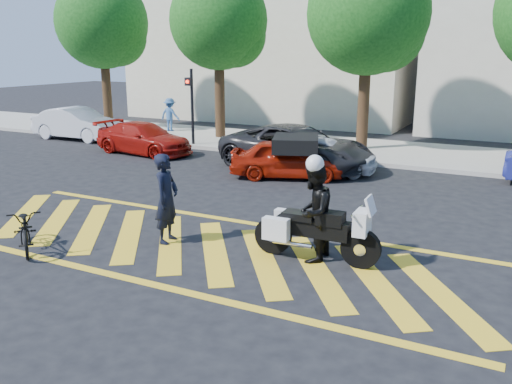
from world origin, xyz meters
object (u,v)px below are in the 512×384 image
at_px(parked_far_left, 78,124).
at_px(parked_mid_left, 297,147).
at_px(officer_bike, 167,199).
at_px(bicycle, 26,228).
at_px(parked_mid_right, 322,154).
at_px(parked_left, 144,138).
at_px(red_convertible, 288,159).
at_px(police_motorcycle, 314,230).
at_px(officer_moto, 314,213).

height_order(parked_far_left, parked_mid_left, parked_mid_left).
bearing_deg(parked_mid_left, officer_bike, -169.30).
height_order(bicycle, parked_far_left, parked_far_left).
bearing_deg(parked_mid_left, bicycle, 176.87).
bearing_deg(parked_mid_left, parked_far_left, 91.27).
bearing_deg(parked_far_left, parked_mid_right, -97.29).
distance_m(parked_left, parked_mid_left, 6.39).
distance_m(bicycle, parked_mid_right, 9.91).
relative_size(red_convertible, parked_far_left, 0.84).
bearing_deg(red_convertible, parked_left, 59.22).
relative_size(bicycle, police_motorcycle, 0.69).
xyz_separation_m(officer_bike, bicycle, (-2.26, -1.70, -0.49)).
bearing_deg(bicycle, red_convertible, 25.16).
bearing_deg(red_convertible, parked_mid_right, -50.38).
distance_m(police_motorcycle, red_convertible, 6.95).
distance_m(officer_bike, bicycle, 2.87).
relative_size(red_convertible, parked_mid_right, 1.00).
relative_size(officer_bike, officer_moto, 0.99).
height_order(officer_moto, parked_mid_left, officer_moto).
distance_m(bicycle, parked_far_left, 14.39).
distance_m(officer_bike, parked_far_left, 14.85).
xyz_separation_m(officer_moto, red_convertible, (-3.24, 6.14, -0.34)).
bearing_deg(bicycle, parked_left, 65.08).
distance_m(officer_bike, officer_moto, 3.13).
bearing_deg(police_motorcycle, parked_left, 141.51).
xyz_separation_m(officer_bike, parked_mid_right, (0.55, 7.80, -0.33)).
bearing_deg(parked_far_left, bicycle, -140.00).
xyz_separation_m(officer_bike, police_motorcycle, (3.11, 0.44, -0.34)).
bearing_deg(red_convertible, parked_far_left, 56.76).
xyz_separation_m(parked_far_left, parked_mid_left, (11.23, -1.26, 0.03)).
distance_m(officer_moto, parked_mid_right, 7.79).
relative_size(parked_mid_left, parked_mid_right, 1.48).
relative_size(bicycle, parked_far_left, 0.41).
distance_m(red_convertible, parked_far_left, 11.80).
xyz_separation_m(parked_left, parked_mid_left, (6.39, 0.14, 0.14)).
bearing_deg(police_motorcycle, officer_bike, -173.89).
bearing_deg(parked_mid_right, parked_far_left, 77.09).
bearing_deg(bicycle, parked_mid_right, 22.97).
bearing_deg(police_motorcycle, officer_moto, 173.39).
distance_m(red_convertible, parked_left, 6.78).
relative_size(officer_moto, parked_mid_left, 0.36).
distance_m(parked_far_left, parked_mid_left, 11.30).
relative_size(bicycle, parked_mid_right, 0.48).
distance_m(bicycle, police_motorcycle, 5.79).
bearing_deg(parked_left, parked_mid_left, -82.88).
relative_size(red_convertible, parked_left, 0.87).
bearing_deg(parked_mid_left, parked_mid_right, -90.53).
relative_size(police_motorcycle, officer_moto, 1.32).
relative_size(police_motorcycle, parked_left, 0.61).
relative_size(police_motorcycle, red_convertible, 0.70).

